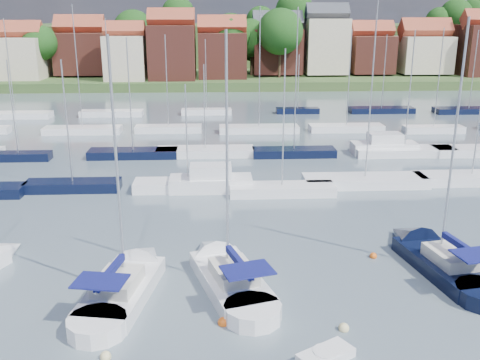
{
  "coord_description": "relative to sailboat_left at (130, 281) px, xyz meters",
  "views": [
    {
      "loc": [
        -4.96,
        -23.61,
        14.27
      ],
      "look_at": [
        -3.11,
        14.0,
        2.73
      ],
      "focal_mm": 40.0,
      "sensor_mm": 36.0,
      "label": 1
    }
  ],
  "objects": [
    {
      "name": "sailboat_centre",
      "position": [
        5.2,
        0.8,
        -0.0
      ],
      "size": [
        5.84,
        11.3,
        14.88
      ],
      "rotation": [
        0.0,
        0.0,
        1.85
      ],
      "color": "silver",
      "rests_on": "ground"
    },
    {
      "name": "marina_field",
      "position": [
        11.64,
        32.05,
        0.07
      ],
      "size": [
        79.62,
        41.41,
        15.93
      ],
      "color": "silver",
      "rests_on": "ground"
    },
    {
      "name": "buoy_e",
      "position": [
        14.49,
        3.01,
        -0.36
      ],
      "size": [
        0.45,
        0.45,
        0.45
      ],
      "primitive_type": "sphere",
      "color": "#D85914",
      "rests_on": "ground"
    },
    {
      "name": "tender",
      "position": [
        9.45,
        -7.04,
        -0.15
      ],
      "size": [
        2.74,
        2.28,
        0.54
      ],
      "rotation": [
        0.0,
        0.0,
        0.54
      ],
      "color": "silver",
      "rests_on": "ground"
    },
    {
      "name": "sailboat_navy",
      "position": [
        17.83,
        2.2,
        -0.0
      ],
      "size": [
        4.81,
        11.52,
        15.5
      ],
      "rotation": [
        0.0,
        0.0,
        1.74
      ],
      "color": "black",
      "rests_on": "ground"
    },
    {
      "name": "far_shore_town",
      "position": [
        11.96,
        129.56,
        4.25
      ],
      "size": [
        212.46,
        90.0,
        22.27
      ],
      "color": "#415128",
      "rests_on": "ground"
    },
    {
      "name": "buoy_c",
      "position": [
        5.07,
        -4.03,
        -0.36
      ],
      "size": [
        0.54,
        0.54,
        0.54
      ],
      "primitive_type": "sphere",
      "color": "#D85914",
      "rests_on": "ground"
    },
    {
      "name": "sailboat_left",
      "position": [
        0.0,
        0.0,
        0.0
      ],
      "size": [
        4.73,
        11.1,
        14.66
      ],
      "rotation": [
        0.0,
        0.0,
        1.39
      ],
      "color": "silver",
      "rests_on": "ground"
    },
    {
      "name": "buoy_d",
      "position": [
        10.78,
        -4.8,
        -0.36
      ],
      "size": [
        0.51,
        0.51,
        0.51
      ],
      "primitive_type": "sphere",
      "color": "beige",
      "rests_on": "ground"
    },
    {
      "name": "ground",
      "position": [
        9.73,
        36.9,
        -0.36
      ],
      "size": [
        260.0,
        260.0,
        0.0
      ],
      "primitive_type": "plane",
      "color": "#43535B",
      "rests_on": "ground"
    },
    {
      "name": "buoy_b",
      "position": [
        -0.1,
        -6.49,
        -0.36
      ],
      "size": [
        0.49,
        0.49,
        0.49
      ],
      "primitive_type": "sphere",
      "color": "beige",
      "rests_on": "ground"
    }
  ]
}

